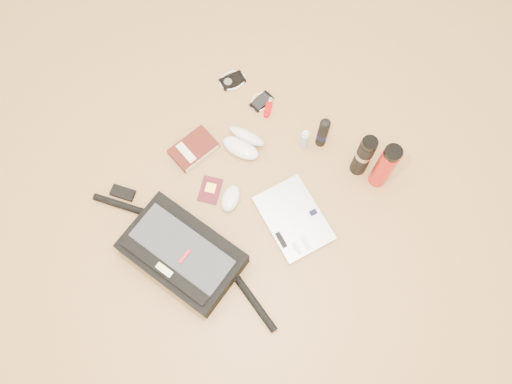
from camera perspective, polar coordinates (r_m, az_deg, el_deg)
ground at (r=2.07m, az=-1.82°, el=-2.21°), size 4.00×4.00×0.00m
messenger_bag at (r=1.99m, az=-8.47°, el=-6.97°), size 0.93×0.29×0.13m
laptop at (r=2.06m, az=4.30°, el=-3.07°), size 0.38×0.33×0.03m
book at (r=2.17m, az=-7.14°, el=4.90°), size 0.16×0.21×0.04m
passport at (r=2.11m, az=-5.26°, el=0.24°), size 0.13×0.14×0.01m
mouse at (r=2.07m, az=-2.93°, el=-0.74°), size 0.11×0.14×0.04m
sunglasses_case at (r=2.15m, az=-1.41°, el=5.72°), size 0.19×0.16×0.10m
ipod at (r=2.33m, az=-2.73°, el=12.61°), size 0.13×0.13×0.01m
phone at (r=2.28m, az=0.64°, el=10.31°), size 0.09×0.11×0.01m
inhaler at (r=2.25m, az=1.42°, el=9.63°), size 0.06×0.10×0.03m
spray_bottle at (r=2.14m, az=5.54°, el=5.99°), size 0.04×0.04×0.13m
aerosol_can at (r=2.12m, az=7.65°, el=6.75°), size 0.05×0.05×0.19m
thermos_black at (r=2.06m, az=12.19°, el=4.07°), size 0.08×0.08×0.26m
thermos_red at (r=2.05m, az=14.50°, el=2.86°), size 0.09×0.09×0.29m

